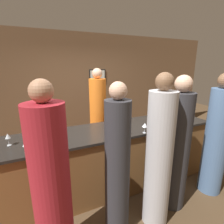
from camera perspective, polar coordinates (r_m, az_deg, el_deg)
name	(u,v)px	position (r m, az deg, el deg)	size (l,w,h in m)	color
ground_plane	(114,184)	(3.33, 0.69, -22.57)	(14.00, 14.00, 0.00)	#4C3823
back_wall	(80,90)	(4.60, -10.29, 7.01)	(8.00, 0.08, 2.80)	brown
bar_counter	(114,158)	(3.03, 0.72, -14.70)	(3.45, 0.80, 1.05)	brown
bartender	(98,122)	(3.54, -4.53, -3.14)	(0.33, 0.33, 1.98)	orange
guest_0	(159,158)	(2.30, 14.98, -14.45)	(0.33, 0.33, 1.96)	#B2B2B7
guest_1	(216,140)	(3.21, 30.90, -7.78)	(0.35, 0.35, 1.93)	#4C6B93
guest_2	(177,149)	(2.65, 20.37, -11.32)	(0.34, 0.34, 1.92)	#2D2D33
guest_3	(117,168)	(2.12, 1.76, -17.74)	(0.29, 0.29, 1.88)	#2D2D33
guest_4	(51,187)	(1.92, -19.15, -22.22)	(0.37, 0.37, 1.93)	maroon
wine_bottle_0	(176,118)	(3.19, 20.31, -1.84)	(0.08, 0.08, 0.27)	#19381E
wine_glass_0	(26,144)	(2.27, -26.31, -9.30)	(0.08, 0.08, 0.14)	silver
wine_glass_1	(123,124)	(2.68, 3.70, -4.09)	(0.06, 0.06, 0.14)	silver
wine_glass_2	(145,125)	(2.64, 10.66, -4.28)	(0.08, 0.08, 0.15)	silver
wine_glass_3	(8,137)	(2.56, -30.89, -6.89)	(0.07, 0.07, 0.16)	silver
wine_glass_4	(126,128)	(2.53, 4.67, -5.15)	(0.08, 0.08, 0.15)	silver
wine_glass_5	(153,117)	(3.11, 13.33, -1.67)	(0.07, 0.07, 0.15)	silver
wine_glass_6	(117,124)	(2.69, 1.74, -3.78)	(0.07, 0.07, 0.16)	silver
wine_glass_7	(173,120)	(2.97, 19.24, -2.56)	(0.06, 0.06, 0.17)	silver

